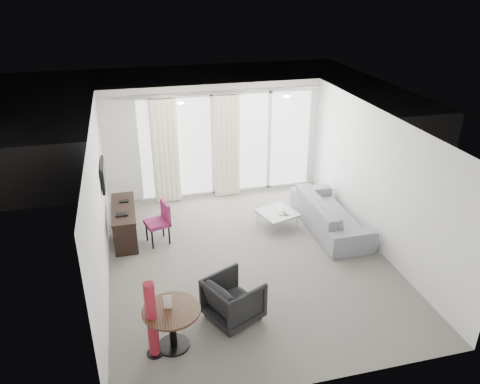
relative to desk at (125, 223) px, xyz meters
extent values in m
cube|color=#66625B|center=(2.16, -1.34, -0.34)|extent=(5.00, 6.00, 0.00)
cube|color=white|center=(2.16, -1.34, 2.26)|extent=(5.00, 6.00, 0.00)
cube|color=silver|center=(-0.34, -1.34, 0.96)|extent=(0.00, 6.00, 2.60)
cube|color=silver|center=(4.66, -1.34, 0.96)|extent=(0.00, 6.00, 2.60)
cube|color=silver|center=(2.16, -4.34, 0.96)|extent=(5.00, 0.00, 2.60)
cylinder|color=#FFE0B2|center=(1.26, 0.26, 2.25)|extent=(0.12, 0.12, 0.02)
cylinder|color=#FFE0B2|center=(3.36, 0.26, 2.25)|extent=(0.12, 0.12, 0.02)
cylinder|color=maroon|center=(0.30, -3.31, 0.26)|extent=(0.24, 0.24, 1.19)
imported|color=black|center=(1.53, -2.85, 0.01)|extent=(1.00, 0.99, 0.69)
imported|color=slate|center=(4.10, -0.62, 0.00)|extent=(0.90, 2.31, 0.68)
cube|color=#4D4D50|center=(2.46, 3.16, -0.40)|extent=(5.60, 3.00, 0.12)
camera|label=1|loc=(0.25, -8.38, 4.48)|focal=35.00mm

